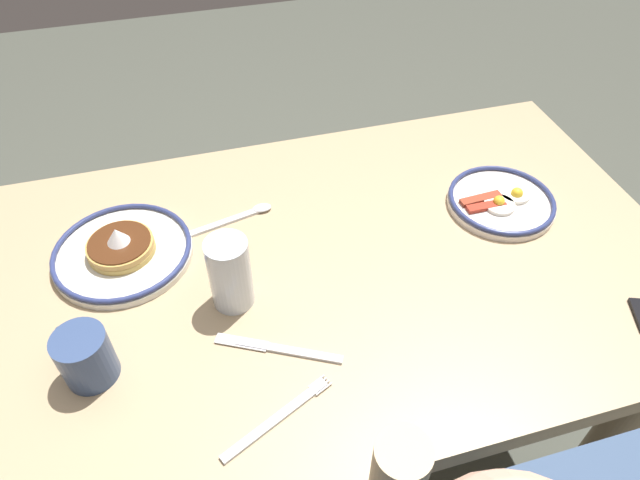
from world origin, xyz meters
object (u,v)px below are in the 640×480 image
at_px(tea_spoon, 242,215).
at_px(plate_near_main, 501,201).
at_px(coffee_mug, 84,355).
at_px(drinking_glass, 230,276).
at_px(plate_center_pancakes, 122,251).
at_px(fork_near, 278,417).
at_px(butter_knife, 278,349).

bearing_deg(tea_spoon, plate_near_main, 168.10).
relative_size(coffee_mug, drinking_glass, 0.74).
distance_m(plate_center_pancakes, tea_spoon, 0.25).
distance_m(plate_near_main, fork_near, 0.66).
relative_size(coffee_mug, fork_near, 0.56).
relative_size(plate_near_main, plate_center_pancakes, 0.84).
height_order(coffee_mug, fork_near, coffee_mug).
relative_size(drinking_glass, fork_near, 0.75).
bearing_deg(fork_near, tea_spoon, -93.28).
height_order(coffee_mug, tea_spoon, coffee_mug).
relative_size(coffee_mug, butter_knife, 0.53).
xyz_separation_m(coffee_mug, butter_knife, (-0.30, 0.04, -0.05)).
height_order(plate_near_main, plate_center_pancakes, plate_center_pancakes).
bearing_deg(drinking_glass, plate_near_main, -170.18).
bearing_deg(plate_center_pancakes, tea_spoon, -168.15).
bearing_deg(drinking_glass, plate_center_pancakes, -40.95).
relative_size(plate_near_main, drinking_glass, 1.57).
xyz_separation_m(fork_near, butter_knife, (-0.03, -0.12, -0.00)).
bearing_deg(butter_knife, fork_near, 77.52).
distance_m(plate_near_main, plate_center_pancakes, 0.78).
height_order(plate_center_pancakes, coffee_mug, coffee_mug).
xyz_separation_m(plate_near_main, butter_knife, (0.53, 0.23, -0.01)).
bearing_deg(drinking_glass, fork_near, 96.06).
height_order(plate_center_pancakes, tea_spoon, plate_center_pancakes).
relative_size(plate_center_pancakes, coffee_mug, 2.50).
bearing_deg(plate_near_main, tea_spoon, -11.90).
xyz_separation_m(coffee_mug, drinking_glass, (-0.24, -0.09, 0.02)).
bearing_deg(plate_center_pancakes, fork_near, 117.60).
height_order(plate_center_pancakes, drinking_glass, drinking_glass).
xyz_separation_m(coffee_mug, tea_spoon, (-0.30, -0.30, -0.04)).
relative_size(drinking_glass, butter_knife, 0.71).
bearing_deg(tea_spoon, fork_near, 86.72).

